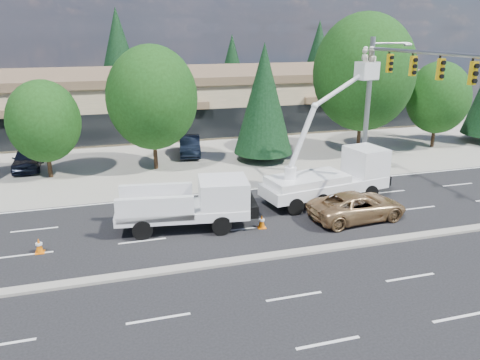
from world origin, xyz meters
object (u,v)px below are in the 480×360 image
object	(u,v)px
utility_pickup	(192,208)
minivan	(358,206)
bucket_truck	(337,169)
signal_mast	(389,89)

from	to	relation	value
utility_pickup	minivan	size ratio (longest dim) A/B	1.29
bucket_truck	utility_pickup	bearing A→B (deg)	-178.27
signal_mast	utility_pickup	size ratio (longest dim) A/B	1.52
signal_mast	bucket_truck	distance (m)	5.75
bucket_truck	minivan	bearing A→B (deg)	-104.84
bucket_truck	minivan	world-z (taller)	bucket_truck
minivan	utility_pickup	bearing A→B (deg)	76.55
signal_mast	bucket_truck	xyz separation A→B (m)	(-3.74, -1.22, -4.20)
utility_pickup	minivan	distance (m)	8.53
signal_mast	minivan	world-z (taller)	signal_mast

